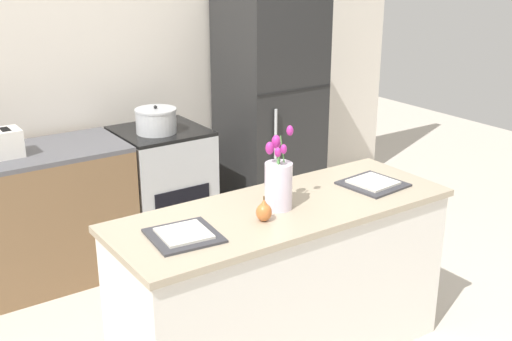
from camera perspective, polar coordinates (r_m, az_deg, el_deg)
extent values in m
cube|color=silver|center=(4.81, -12.01, 9.56)|extent=(5.20, 0.08, 2.70)
cube|color=silver|center=(3.45, 2.38, -10.35)|extent=(1.76, 0.62, 0.86)
cube|color=tan|center=(3.25, 2.49, -3.50)|extent=(1.80, 0.66, 0.03)
cube|color=#B2B5B7|center=(4.73, -8.24, -1.80)|extent=(0.60, 0.60, 0.88)
cube|color=black|center=(4.59, -8.52, 3.49)|extent=(0.60, 0.60, 0.02)
cube|color=black|center=(4.49, -6.49, -3.36)|extent=(0.42, 0.01, 0.29)
cube|color=black|center=(5.05, 1.21, 5.37)|extent=(0.68, 0.64, 1.82)
cube|color=black|center=(4.75, 3.50, 7.14)|extent=(0.67, 0.01, 0.01)
cylinder|color=#B2B5B7|center=(4.76, 1.74, 0.85)|extent=(0.02, 0.02, 0.79)
cylinder|color=silver|center=(3.18, 2.01, -1.38)|extent=(0.14, 0.14, 0.24)
cylinder|color=#569E4C|center=(3.16, 2.55, 0.45)|extent=(0.06, 0.01, 0.32)
ellipsoid|color=#B22889|center=(3.13, 3.00, 3.58)|extent=(0.03, 0.03, 0.05)
cylinder|color=#569E4C|center=(3.16, 1.95, -0.15)|extent=(0.02, 0.06, 0.25)
ellipsoid|color=#B22889|center=(3.14, 1.81, 2.56)|extent=(0.05, 0.05, 0.07)
cylinder|color=#569E4C|center=(3.15, 1.66, -0.38)|extent=(0.05, 0.03, 0.24)
ellipsoid|color=#B22889|center=(3.10, 1.23, 2.00)|extent=(0.04, 0.04, 0.06)
cylinder|color=#569E4C|center=(3.13, 1.97, -0.57)|extent=(0.04, 0.04, 0.24)
ellipsoid|color=#B22889|center=(3.06, 1.96, 1.63)|extent=(0.03, 0.03, 0.05)
cylinder|color=#569E4C|center=(3.15, 2.21, -0.39)|extent=(0.02, 0.04, 0.24)
ellipsoid|color=#B22889|center=(3.10, 2.48, 1.92)|extent=(0.03, 0.03, 0.05)
ellipsoid|color=#C66B33|center=(3.06, 0.71, -3.73)|extent=(0.08, 0.08, 0.09)
cone|color=#C66B33|center=(3.04, 0.71, -2.86)|extent=(0.04, 0.04, 0.03)
cylinder|color=brown|center=(3.03, 0.71, -2.45)|extent=(0.01, 0.01, 0.02)
cube|color=#333338|center=(2.93, -6.43, -5.78)|extent=(0.33, 0.33, 0.01)
cube|color=silver|center=(2.92, -6.44, -5.57)|extent=(0.24, 0.24, 0.01)
cube|color=#333338|center=(3.58, 10.36, -1.20)|extent=(0.33, 0.33, 0.01)
cube|color=silver|center=(3.57, 10.37, -1.02)|extent=(0.24, 0.24, 0.01)
cube|color=black|center=(4.20, -21.42, 3.42)|extent=(0.05, 0.11, 0.01)
cylinder|color=#B2B5B7|center=(4.49, -8.87, 4.31)|extent=(0.28, 0.28, 0.16)
cylinder|color=#B2B5B7|center=(4.47, -8.93, 5.36)|extent=(0.29, 0.29, 0.01)
sphere|color=black|center=(4.47, -8.94, 5.59)|extent=(0.02, 0.02, 0.02)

